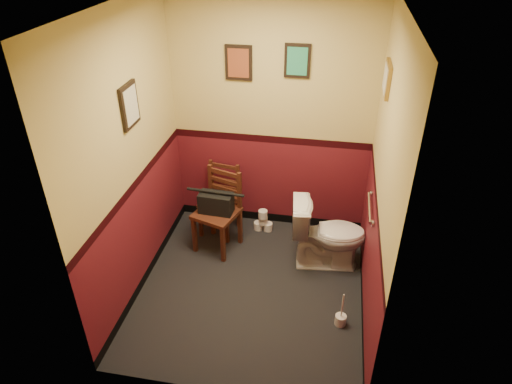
% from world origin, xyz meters
% --- Properties ---
extents(floor, '(2.20, 2.40, 0.00)m').
position_xyz_m(floor, '(0.00, 0.00, 0.00)').
color(floor, black).
rests_on(floor, ground).
extents(ceiling, '(2.20, 2.40, 0.00)m').
position_xyz_m(ceiling, '(0.00, 0.00, 2.70)').
color(ceiling, silver).
rests_on(ceiling, ground).
extents(wall_back, '(2.20, 0.00, 2.70)m').
position_xyz_m(wall_back, '(0.00, 1.20, 1.35)').
color(wall_back, maroon).
rests_on(wall_back, ground).
extents(wall_front, '(2.20, 0.00, 2.70)m').
position_xyz_m(wall_front, '(0.00, -1.20, 1.35)').
color(wall_front, maroon).
rests_on(wall_front, ground).
extents(wall_left, '(0.00, 2.40, 2.70)m').
position_xyz_m(wall_left, '(-1.10, 0.00, 1.35)').
color(wall_left, maroon).
rests_on(wall_left, ground).
extents(wall_right, '(0.00, 2.40, 2.70)m').
position_xyz_m(wall_right, '(1.10, 0.00, 1.35)').
color(wall_right, maroon).
rests_on(wall_right, ground).
extents(grab_bar, '(0.05, 0.56, 0.06)m').
position_xyz_m(grab_bar, '(1.07, 0.25, 0.95)').
color(grab_bar, silver).
rests_on(grab_bar, wall_right).
extents(framed_print_back_a, '(0.28, 0.04, 0.36)m').
position_xyz_m(framed_print_back_a, '(-0.35, 1.18, 1.95)').
color(framed_print_back_a, black).
rests_on(framed_print_back_a, wall_back).
extents(framed_print_back_b, '(0.26, 0.04, 0.34)m').
position_xyz_m(framed_print_back_b, '(0.25, 1.18, 2.00)').
color(framed_print_back_b, black).
rests_on(framed_print_back_b, wall_back).
extents(framed_print_left, '(0.04, 0.30, 0.38)m').
position_xyz_m(framed_print_left, '(-1.08, 0.10, 1.85)').
color(framed_print_left, black).
rests_on(framed_print_left, wall_left).
extents(framed_print_right, '(0.04, 0.34, 0.28)m').
position_xyz_m(framed_print_right, '(1.08, 0.60, 2.05)').
color(framed_print_right, olive).
rests_on(framed_print_right, wall_right).
extents(toilet, '(0.83, 0.52, 0.77)m').
position_xyz_m(toilet, '(0.72, 0.53, 0.38)').
color(toilet, white).
rests_on(toilet, floor).
extents(toilet_brush, '(0.10, 0.10, 0.37)m').
position_xyz_m(toilet_brush, '(0.90, -0.32, 0.06)').
color(toilet_brush, silver).
rests_on(toilet_brush, floor).
extents(chair_left, '(0.46, 0.46, 0.84)m').
position_xyz_m(chair_left, '(-0.54, 0.93, 0.42)').
color(chair_left, '#4B2316').
rests_on(chair_left, floor).
extents(chair_right, '(0.54, 0.54, 0.92)m').
position_xyz_m(chair_right, '(-0.49, 0.63, 0.46)').
color(chair_right, '#4B2316').
rests_on(chair_right, floor).
extents(handbag, '(0.37, 0.20, 0.26)m').
position_xyz_m(handbag, '(-0.50, 0.59, 0.60)').
color(handbag, black).
rests_on(handbag, chair_right).
extents(tp_stack, '(0.22, 0.14, 0.29)m').
position_xyz_m(tp_stack, '(-0.05, 0.99, 0.12)').
color(tp_stack, silver).
rests_on(tp_stack, floor).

